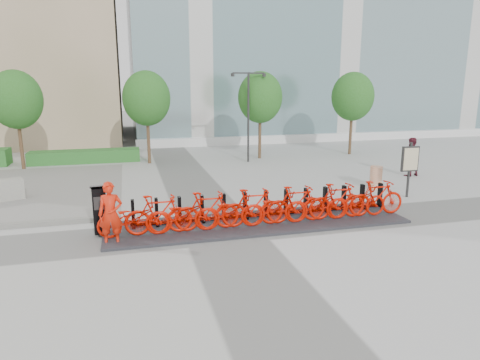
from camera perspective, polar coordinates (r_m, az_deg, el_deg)
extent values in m
plane|color=#A8A8A8|center=(13.28, -2.53, -6.70)|extent=(120.00, 120.00, 0.00)
cube|color=#2C692C|center=(25.87, -19.91, 2.99)|extent=(6.00, 1.20, 0.70)
cylinder|color=brown|center=(24.99, -27.21, 4.68)|extent=(0.18, 0.18, 3.00)
ellipsoid|color=#1E5412|center=(24.83, -27.71, 9.48)|extent=(2.60, 2.60, 2.99)
cylinder|color=brown|center=(24.43, -12.12, 5.66)|extent=(0.18, 0.18, 3.00)
ellipsoid|color=#1E5412|center=(24.27, -12.36, 10.59)|extent=(2.60, 2.60, 2.99)
cylinder|color=brown|center=(25.57, 2.66, 6.25)|extent=(0.18, 0.18, 3.00)
ellipsoid|color=#1E5412|center=(25.42, 2.71, 10.95)|extent=(2.60, 2.60, 2.99)
cylinder|color=brown|center=(27.96, 14.55, 6.42)|extent=(0.18, 0.18, 3.00)
ellipsoid|color=#1E5412|center=(27.82, 14.79, 10.72)|extent=(2.60, 2.60, 2.99)
cylinder|color=#242424|center=(24.24, 1.12, 8.27)|extent=(0.12, 0.12, 5.00)
cube|color=#242424|center=(24.04, 0.08, 14.08)|extent=(0.90, 0.08, 0.08)
cube|color=#242424|center=(24.29, 2.20, 14.05)|extent=(0.90, 0.08, 0.08)
cylinder|color=#242424|center=(23.93, -0.99, 13.84)|extent=(0.20, 0.20, 0.18)
cylinder|color=#242424|center=(24.42, 3.23, 13.80)|extent=(0.20, 0.20, 0.18)
cube|color=#2A2B30|center=(13.85, 2.48, -5.69)|extent=(9.60, 2.40, 0.08)
imported|color=#C71000|center=(12.77, -14.03, -4.98)|extent=(2.04, 0.71, 1.07)
imported|color=#C71000|center=(12.77, -10.81, -4.53)|extent=(1.98, 0.56, 1.19)
imported|color=#C71000|center=(12.85, -7.59, -4.58)|extent=(2.04, 0.71, 1.07)
imported|color=#C71000|center=(12.94, -4.42, -4.11)|extent=(1.98, 0.56, 1.19)
imported|color=#C71000|center=(13.10, -1.31, -4.13)|extent=(2.04, 0.71, 1.07)
imported|color=#C71000|center=(13.26, 1.72, -3.65)|extent=(1.98, 0.56, 1.19)
imported|color=#C71000|center=(13.49, 4.66, -3.66)|extent=(2.04, 0.71, 1.07)
imported|color=#C71000|center=(13.72, 7.50, -3.19)|extent=(1.98, 0.56, 1.19)
imported|color=#C71000|center=(14.02, 10.22, -3.19)|extent=(2.04, 0.71, 1.07)
imported|color=#C71000|center=(14.32, 12.85, -2.73)|extent=(1.98, 0.56, 1.19)
imported|color=#C71000|center=(14.68, 15.34, -2.72)|extent=(2.04, 0.71, 1.07)
imported|color=#C71000|center=(15.03, 17.73, -2.28)|extent=(1.98, 0.56, 1.19)
cube|color=black|center=(13.26, -18.20, -3.89)|extent=(0.42, 0.37, 1.37)
cube|color=#242424|center=(13.08, -18.42, -0.84)|extent=(0.50, 0.43, 0.17)
cube|color=#242424|center=(13.02, -18.32, -2.98)|extent=(0.28, 0.05, 0.38)
imported|color=red|center=(12.35, -16.87, -4.37)|extent=(0.67, 0.46, 1.81)
imported|color=maroon|center=(22.29, 21.76, 2.89)|extent=(0.96, 0.77, 1.87)
cylinder|color=#D95009|center=(19.09, 17.66, 0.30)|extent=(0.62, 0.62, 0.98)
cylinder|color=#242424|center=(18.04, 21.61, 1.24)|extent=(0.10, 0.10, 2.18)
cube|color=#242424|center=(17.96, 21.73, 2.63)|extent=(0.72, 0.12, 0.99)
cube|color=beige|center=(17.92, 21.84, 2.60)|extent=(0.61, 0.04, 0.87)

